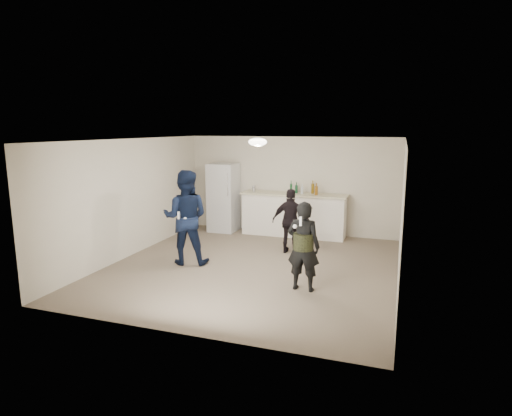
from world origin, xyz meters
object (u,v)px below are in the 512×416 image
(counter, at_px, (294,215))
(man, at_px, (186,217))
(fridge, at_px, (224,197))
(shaker, at_px, (254,189))
(spectator, at_px, (291,221))
(woman, at_px, (303,246))

(counter, height_order, man, man)
(fridge, distance_m, shaker, 0.91)
(fridge, relative_size, man, 0.94)
(fridge, xyz_separation_m, man, (0.38, -2.83, 0.05))
(man, bearing_deg, counter, -133.06)
(fridge, distance_m, man, 2.85)
(counter, relative_size, man, 1.36)
(fridge, xyz_separation_m, shaker, (0.87, -0.02, 0.28))
(man, distance_m, spectator, 2.31)
(fridge, distance_m, woman, 4.58)
(counter, height_order, spectator, spectator)
(spectator, bearing_deg, man, 34.43)
(fridge, bearing_deg, spectator, -33.07)
(counter, distance_m, shaker, 1.22)
(counter, xyz_separation_m, spectator, (0.31, -1.51, 0.19))
(fridge, bearing_deg, woman, -49.93)
(counter, bearing_deg, fridge, -177.89)
(shaker, xyz_separation_m, man, (-0.49, -2.81, -0.22))
(counter, bearing_deg, shaker, -174.82)
(man, bearing_deg, fridge, -97.76)
(fridge, relative_size, woman, 1.17)
(shaker, bearing_deg, woman, -59.14)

